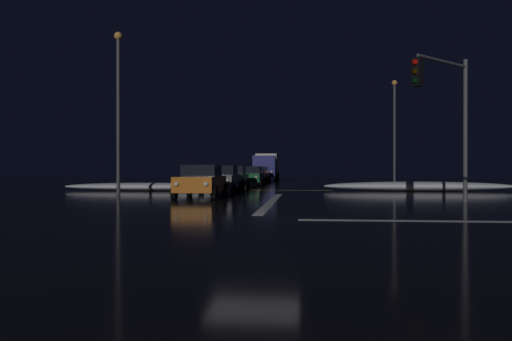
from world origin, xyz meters
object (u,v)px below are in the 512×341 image
sedan_red (260,174)px  streetlamp_right_far (394,125)px  sedan_black (233,177)px  traffic_signal_ne (446,101)px  box_truck (267,166)px  sedan_gray (222,179)px  streetlamp_left_near (118,100)px  sedan_silver (254,175)px  sedan_green (251,176)px  sedan_orange (201,181)px

sedan_red → streetlamp_right_far: streetlamp_right_far is taller
sedan_black → traffic_signal_ne: traffic_signal_ne is taller
sedan_black → box_truck: bearing=88.6°
sedan_gray → traffic_signal_ne: bearing=-41.4°
box_truck → streetlamp_left_near: 32.76m
sedan_black → sedan_silver: 11.23m
sedan_green → sedan_red: (-0.19, 10.61, 0.00)m
sedan_gray → box_truck: (0.50, 29.18, 0.91)m
streetlamp_left_near → sedan_silver: bearing=74.1°
sedan_silver → streetlamp_left_near: size_ratio=0.49×
streetlamp_left_near → streetlamp_right_far: (17.39, 16.00, -0.09)m
sedan_black → streetlamp_right_far: 15.13m
sedan_silver → streetlamp_left_near: (-5.52, -19.43, 4.29)m
streetlamp_right_far → traffic_signal_ne: bearing=-94.6°
sedan_black → sedan_green: bearing=83.9°
sedan_silver → traffic_signal_ne: bearing=-68.6°
sedan_orange → sedan_silver: size_ratio=1.00×
sedan_gray → streetlamp_left_near: streetlamp_left_near is taller
sedan_green → sedan_red: bearing=91.0°
traffic_signal_ne → sedan_gray: bearing=138.6°
sedan_black → sedan_silver: bearing=88.0°
streetlamp_left_near → sedan_red: bearing=77.3°
sedan_orange → box_truck: (0.53, 35.11, 0.91)m
sedan_green → streetlamp_left_near: streetlamp_left_near is taller
sedan_orange → sedan_green: (0.57, 17.08, 0.00)m
streetlamp_left_near → streetlamp_right_far: bearing=42.6°
sedan_gray → streetlamp_left_near: 7.34m
sedan_orange → sedan_red: same height
sedan_gray → box_truck: 29.20m
sedan_black → streetlamp_left_near: 10.58m
sedan_silver → box_truck: bearing=89.2°
sedan_orange → traffic_signal_ne: size_ratio=0.73×
sedan_orange → streetlamp_left_near: streetlamp_left_near is taller
sedan_gray → sedan_red: (0.35, 21.76, 0.00)m
sedan_orange → sedan_red: (0.38, 27.69, 0.00)m
sedan_gray → sedan_green: bearing=87.2°
sedan_green → streetlamp_right_far: 12.53m
streetlamp_right_far → box_truck: bearing=126.0°
sedan_silver → box_truck: box_truck is taller
sedan_black → sedan_red: bearing=88.5°
sedan_red → traffic_signal_ne: bearing=-72.0°
box_truck → streetlamp_right_far: (11.68, -16.09, 3.29)m
sedan_orange → sedan_silver: bearing=89.1°
sedan_green → sedan_red: same height
sedan_orange → streetlamp_right_far: size_ratio=0.50×
sedan_orange → box_truck: size_ratio=0.52×
sedan_red → sedan_gray: bearing=-90.9°
streetlamp_left_near → streetlamp_right_far: 23.63m
sedan_orange → sedan_gray: same height
sedan_gray → sedan_black: (-0.08, 5.30, 0.00)m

